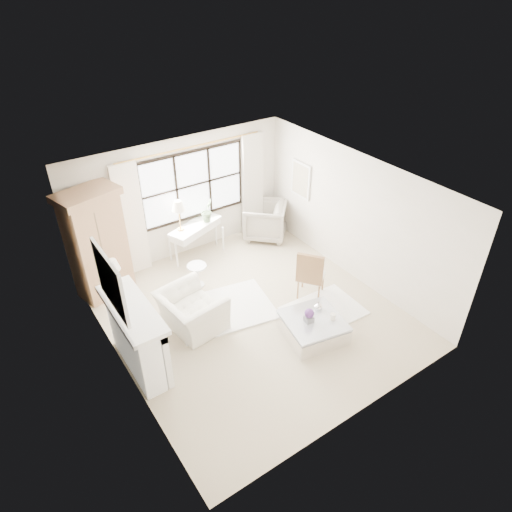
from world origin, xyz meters
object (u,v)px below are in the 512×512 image
Objects in this scene: console_table at (197,240)px; coffee_table at (313,328)px; armoire at (97,243)px; club_armchair at (191,311)px.

coffee_table is at bearing -103.23° from console_table.
armoire reaches higher than coffee_table.
coffee_table is at bearing -67.62° from armoire.
club_armchair is 0.96× the size of coffee_table.
coffee_table is at bearing -137.42° from club_armchair.
console_table is 1.17× the size of coffee_table.
club_armchair is 2.22m from coffee_table.
console_table is 2.40m from club_armchair.
armoire is at bearing 138.65° from coffee_table.
console_table is 3.54m from coffee_table.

